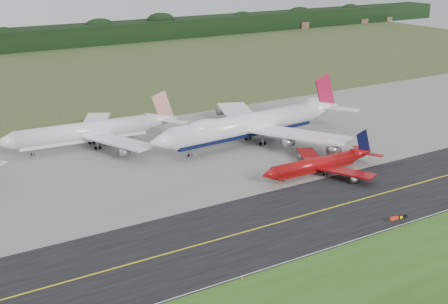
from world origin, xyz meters
TOP-DOWN VIEW (x-y plane):
  - ground at (0.00, 0.00)m, footprint 600.00×600.00m
  - grass_verge at (0.00, -35.00)m, footprint 400.00×30.00m
  - taxiway at (0.00, -4.00)m, footprint 400.00×32.00m
  - apron at (0.00, 51.00)m, footprint 400.00×78.00m
  - taxiway_centreline at (0.00, -4.00)m, footprint 400.00×0.40m
  - taxiway_edge_line at (0.00, -19.50)m, footprint 400.00×0.25m
  - horizon_treeline at (0.00, 273.76)m, footprint 700.00×25.00m
  - jet_ba_747 at (15.21, 47.73)m, footprint 73.59×60.84m
  - jet_red_737 at (15.68, 15.43)m, footprint 37.17×30.42m
  - jet_star_tail at (-27.64, 70.62)m, footprint 56.87×47.52m
  - taxiway_sign at (9.91, -18.01)m, footprint 4.42×1.05m
  - edge_marker_left at (-33.82, -20.50)m, footprint 0.16×0.16m
  - edge_marker_center at (6.40, -20.50)m, footprint 0.16×0.16m

SIDE VIEW (x-z plane):
  - ground at x=0.00m, z-range 0.00..0.00m
  - grass_verge at x=0.00m, z-range 0.00..0.01m
  - apron at x=0.00m, z-range 0.00..0.01m
  - taxiway at x=0.00m, z-range 0.00..0.02m
  - taxiway_centreline at x=0.00m, z-range 0.03..0.03m
  - taxiway_edge_line at x=0.00m, z-range 0.03..0.03m
  - edge_marker_left at x=-33.82m, z-range 0.00..0.50m
  - edge_marker_center at x=6.40m, z-range 0.00..0.50m
  - taxiway_sign at x=9.91m, z-range 0.31..1.80m
  - jet_red_737 at x=15.68m, z-range -2.25..7.82m
  - jet_star_tail at x=-27.64m, z-range -2.50..12.50m
  - horizon_treeline at x=0.00m, z-range -0.53..11.47m
  - jet_ba_747 at x=15.21m, z-range -2.95..15.54m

